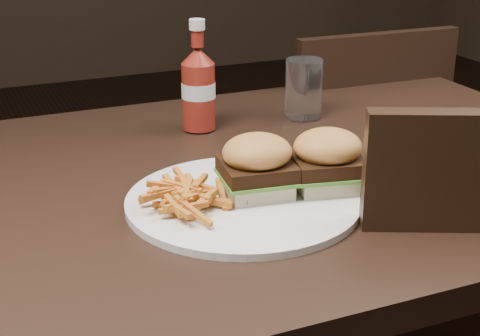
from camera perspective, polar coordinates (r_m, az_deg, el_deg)
name	(u,v)px	position (r m, az deg, el deg)	size (l,w,h in m)	color
dining_table	(256,181)	(1.12, 1.22, -1.02)	(1.20, 0.80, 0.04)	black
chair_far	(330,188)	(1.86, 7.02, -1.57)	(0.40, 0.40, 0.04)	black
plate	(243,202)	(0.98, 0.23, -2.63)	(0.32, 0.32, 0.01)	white
sandwich_half_a	(257,186)	(0.99, 1.32, -1.44)	(0.08, 0.08, 0.02)	#FAE3C4
sandwich_half_b	(326,180)	(1.02, 6.71, -0.96)	(0.08, 0.08, 0.02)	beige
fries_pile	(187,192)	(0.95, -4.11, -1.83)	(0.10, 0.10, 0.04)	#C28729
ketchup_bottle	(199,96)	(1.27, -3.23, 5.57)	(0.06, 0.06, 0.11)	maroon
tumbler	(304,88)	(1.34, 4.97, 6.18)	(0.07, 0.07, 0.11)	white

